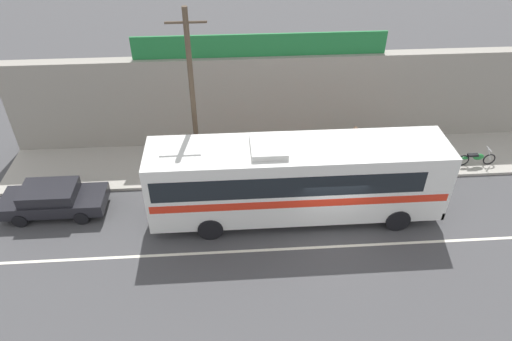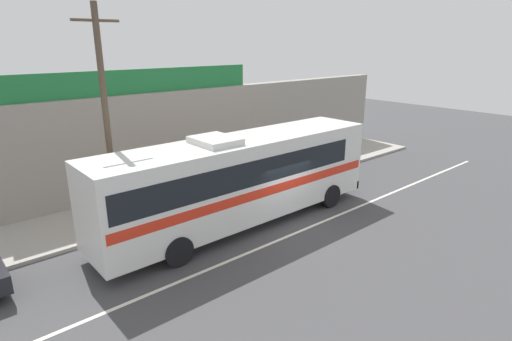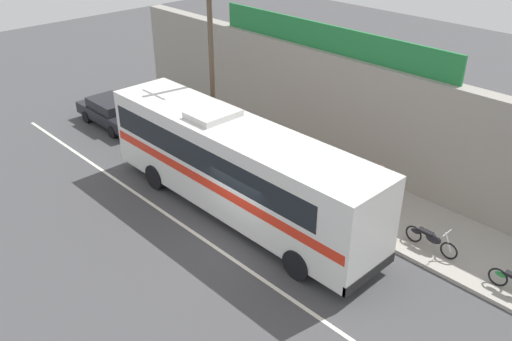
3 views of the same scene
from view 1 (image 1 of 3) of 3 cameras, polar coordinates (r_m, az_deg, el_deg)
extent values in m
plane|color=#444447|center=(19.78, 9.15, -7.60)|extent=(70.00, 70.00, 0.00)
cube|color=#A8A399|center=(23.64, 6.72, 1.32)|extent=(30.00, 3.60, 0.14)
cube|color=gray|center=(24.22, 6.28, 8.77)|extent=(30.00, 0.70, 4.80)
cube|color=#1E7538|center=(22.70, 0.54, 15.22)|extent=(12.16, 0.12, 1.10)
cube|color=silver|center=(19.23, 9.62, -9.25)|extent=(30.00, 0.14, 0.01)
cube|color=silver|center=(19.16, 5.09, -1.00)|extent=(12.16, 2.50, 3.10)
cube|color=black|center=(18.77, 3.71, 0.26)|extent=(10.70, 2.52, 0.96)
cube|color=red|center=(19.34, 5.04, -1.70)|extent=(11.92, 2.52, 0.36)
cube|color=black|center=(20.65, 22.01, 0.75)|extent=(0.04, 2.25, 1.40)
cube|color=black|center=(21.69, 20.91, -3.14)|extent=(0.12, 2.50, 0.36)
cube|color=silver|center=(18.05, 1.54, 3.03)|extent=(1.40, 1.75, 0.24)
cylinder|color=black|center=(21.89, 15.23, -1.71)|extent=(1.04, 0.32, 1.04)
cylinder|color=black|center=(20.25, 17.04, -5.78)|extent=(1.04, 0.32, 1.04)
cylinder|color=black|center=(20.81, -5.58, -2.67)|extent=(1.04, 0.32, 1.04)
cylinder|color=black|center=(19.07, -5.65, -7.09)|extent=(1.04, 0.32, 1.04)
cube|color=black|center=(21.93, -23.64, -3.49)|extent=(4.41, 1.75, 0.56)
cube|color=black|center=(21.66, -24.22, -2.44)|extent=(2.30, 1.57, 0.48)
cube|color=black|center=(21.39, -22.07, -2.46)|extent=(0.21, 1.47, 0.34)
cylinder|color=black|center=(22.30, -19.82, -2.66)|extent=(0.62, 0.20, 0.62)
cylinder|color=black|center=(21.10, -20.75, -5.48)|extent=(0.62, 0.20, 0.62)
cylinder|color=black|center=(23.17, -25.90, -2.81)|extent=(0.62, 0.20, 0.62)
cylinder|color=black|center=(22.02, -27.14, -5.52)|extent=(0.62, 0.20, 0.62)
cylinder|color=brown|center=(19.81, -7.74, 8.00)|extent=(0.22, 0.22, 8.23)
cylinder|color=brown|center=(18.40, -8.67, 17.64)|extent=(1.60, 0.10, 0.10)
torus|color=black|center=(25.62, 26.84, 1.24)|extent=(0.62, 0.06, 0.62)
torus|color=black|center=(24.98, 24.19, 1.15)|extent=(0.62, 0.06, 0.62)
cylinder|color=silver|center=(25.42, 26.87, 1.79)|extent=(0.34, 0.04, 0.65)
cylinder|color=silver|center=(25.21, 26.87, 2.38)|extent=(0.03, 0.56, 0.03)
ellipsoid|color=#237F38|center=(25.23, 25.77, 1.53)|extent=(0.56, 0.22, 0.34)
cube|color=black|center=(25.02, 25.23, 1.74)|extent=(0.52, 0.20, 0.10)
ellipsoid|color=#237F38|center=(24.93, 24.39, 1.42)|extent=(0.36, 0.14, 0.16)
torus|color=black|center=(24.34, 20.50, 1.20)|extent=(0.62, 0.06, 0.62)
torus|color=black|center=(23.84, 17.60, 1.09)|extent=(0.62, 0.06, 0.62)
cylinder|color=silver|center=(24.14, 20.48, 1.77)|extent=(0.34, 0.04, 0.65)
cylinder|color=silver|center=(23.93, 20.42, 2.39)|extent=(0.03, 0.56, 0.03)
ellipsoid|color=black|center=(24.01, 19.30, 1.50)|extent=(0.56, 0.22, 0.34)
cube|color=black|center=(23.83, 18.68, 1.71)|extent=(0.52, 0.20, 0.10)
ellipsoid|color=black|center=(23.78, 17.80, 1.37)|extent=(0.36, 0.14, 0.16)
cylinder|color=black|center=(23.99, 11.78, 2.75)|extent=(0.13, 0.13, 0.85)
cylinder|color=black|center=(23.85, 11.88, 2.50)|extent=(0.13, 0.13, 0.85)
cylinder|color=#2D7A4C|center=(23.52, 12.05, 4.12)|extent=(0.30, 0.30, 0.63)
sphere|color=tan|center=(23.28, 12.19, 5.07)|extent=(0.23, 0.23, 0.23)
cylinder|color=#2D7A4C|center=(23.67, 11.94, 4.44)|extent=(0.08, 0.08, 0.58)
cylinder|color=#2D7A4C|center=(23.34, 12.17, 3.92)|extent=(0.08, 0.08, 0.58)
camera|label=2|loc=(9.95, -50.06, -22.34)|focal=28.84mm
camera|label=3|loc=(16.23, 71.40, 2.79)|focal=37.76mm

